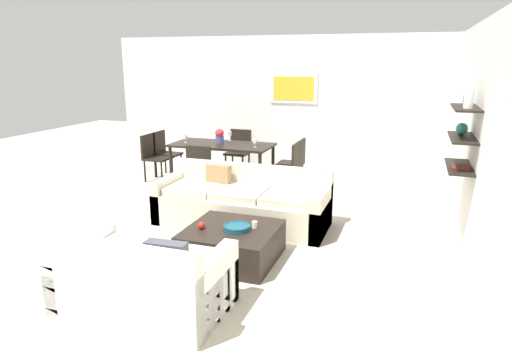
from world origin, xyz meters
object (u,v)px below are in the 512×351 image
sofa_beige (242,204)px  coffee_table (232,244)px  wine_glass_head (230,134)px  dining_chair_right_near (289,165)px  wine_glass_left_near (185,137)px  loveseat_white (143,281)px  dining_chair_right_far (295,160)px  centerpiece_vase (220,136)px  decorative_bowl (237,227)px  dining_chair_left_far (164,150)px  candle_jar (255,225)px  dining_chair_head (239,149)px  wine_glass_right_near (255,141)px  dining_table (222,148)px  apple_on_coffee_table (201,225)px  dining_chair_foot (202,167)px  dining_chair_left_near (153,154)px

sofa_beige → coffee_table: (0.31, -1.14, -0.10)m
sofa_beige → wine_glass_head: 2.55m
dining_chair_right_near → wine_glass_left_near: bearing=177.5°
loveseat_white → dining_chair_right_far: 4.47m
coffee_table → wine_glass_head: bearing=112.8°
centerpiece_vase → decorative_bowl: bearing=-63.1°
dining_chair_left_far → candle_jar: bearing=-46.0°
decorative_bowl → dining_chair_head: bearing=111.1°
dining_chair_head → wine_glass_right_near: bearing=-54.3°
coffee_table → dining_chair_right_near: 2.81m
dining_chair_right_far → dining_chair_head: same height
loveseat_white → dining_chair_left_far: bearing=118.2°
dining_chair_right_far → dining_chair_left_far: bearing=180.0°
dining_chair_right_near → wine_glass_left_near: size_ratio=5.94×
dining_table → centerpiece_vase: centerpiece_vase is taller
dining_table → dining_chair_right_far: 1.35m
wine_glass_head → dining_chair_right_near: bearing=-23.3°
dining_table → sofa_beige: bearing=-59.1°
wine_glass_right_near → dining_table: bearing=171.0°
loveseat_white → candle_jar: bearing=66.8°
dining_chair_head → loveseat_white: bearing=-78.2°
dining_chair_left_far → wine_glass_left_near: (0.65, -0.30, 0.35)m
apple_on_coffee_table → coffee_table: bearing=23.4°
candle_jar → dining_chair_head: size_ratio=0.09×
dining_chair_left_far → wine_glass_head: bearing=7.7°
wine_glass_left_near → dining_chair_right_near: bearing=-2.5°
wine_glass_left_near → wine_glass_head: bearing=35.3°
dining_chair_right_near → wine_glass_head: bearing=156.7°
dining_table → dining_chair_head: size_ratio=2.09×
loveseat_white → dining_chair_foot: dining_chair_foot is taller
dining_chair_left_near → wine_glass_right_near: bearing=2.5°
decorative_bowl → wine_glass_head: bearing=113.7°
dining_table → centerpiece_vase: size_ratio=6.83×
decorative_bowl → wine_glass_head: 3.73m
dining_chair_left_near → centerpiece_vase: size_ratio=3.26×
dining_chair_right_far → dining_chair_right_near: (0.00, -0.39, 0.00)m
dining_chair_foot → wine_glass_head: (-0.00, 1.22, 0.37)m
dining_chair_left_near → coffee_table: bearing=-45.5°
sofa_beige → candle_jar: bearing=-62.2°
decorative_bowl → dining_table: dining_table is taller
candle_jar → dining_chair_left_far: size_ratio=0.09×
dining_chair_head → dining_chair_left_far: (-1.33, -0.65, 0.00)m
dining_chair_left_near → wine_glass_left_near: size_ratio=5.94×
sofa_beige → dining_chair_head: 2.91m
dining_chair_head → wine_glass_right_near: 1.22m
dining_chair_foot → dining_chair_right_near: 1.48m
dining_chair_head → wine_glass_right_near: size_ratio=6.00×
dining_chair_foot → wine_glass_left_near: 1.06m
sofa_beige → coffee_table: size_ratio=2.36×
coffee_table → dining_chair_head: bearing=110.3°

